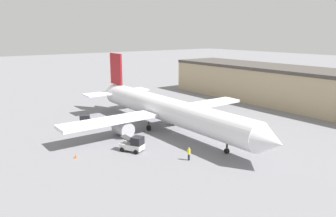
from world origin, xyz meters
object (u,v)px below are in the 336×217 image
at_px(ground_crew_worker, 189,153).
at_px(belt_loader_truck, 134,144).
at_px(baggage_tug, 85,122).
at_px(safety_cone_near, 76,156).
at_px(airplane, 164,109).

distance_m(ground_crew_worker, belt_loader_truck, 7.93).
height_order(baggage_tug, belt_loader_truck, baggage_tug).
bearing_deg(safety_cone_near, airplane, 102.23).
height_order(belt_loader_truck, safety_cone_near, belt_loader_truck).
distance_m(baggage_tug, belt_loader_truck, 14.61).
xyz_separation_m(baggage_tug, belt_loader_truck, (14.59, 0.74, -0.08)).
distance_m(airplane, safety_cone_near, 17.38).
relative_size(airplane, safety_cone_near, 79.60).
bearing_deg(airplane, safety_cone_near, -77.81).
bearing_deg(baggage_tug, safety_cone_near, -3.57).
relative_size(airplane, ground_crew_worker, 25.94).
relative_size(belt_loader_truck, safety_cone_near, 6.37).
bearing_deg(airplane, belt_loader_truck, -57.96).
distance_m(airplane, ground_crew_worker, 14.21).
xyz_separation_m(airplane, belt_loader_truck, (5.94, -9.47, -2.42)).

